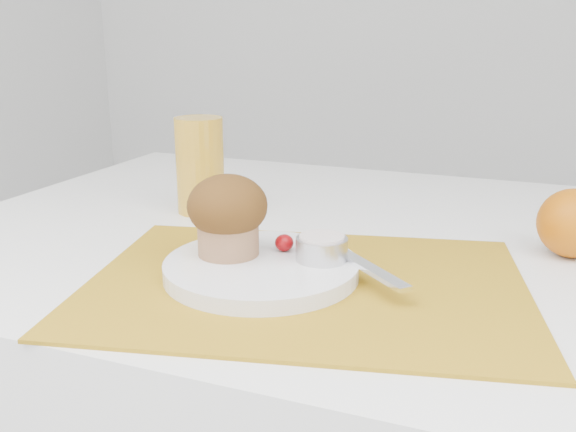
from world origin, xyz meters
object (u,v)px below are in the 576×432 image
at_px(orange, 573,223).
at_px(juice_glass, 200,165).
at_px(muffin, 228,214).
at_px(plate, 261,268).

height_order(orange, juice_glass, juice_glass).
distance_m(orange, juice_glass, 0.51).
relative_size(orange, muffin, 0.91).
xyz_separation_m(plate, orange, (0.32, 0.20, 0.03)).
distance_m(plate, juice_glass, 0.29).
bearing_deg(juice_glass, muffin, -54.23).
height_order(orange, muffin, muffin).
distance_m(plate, muffin, 0.07).
bearing_deg(juice_glass, plate, -48.04).
bearing_deg(orange, plate, -147.38).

